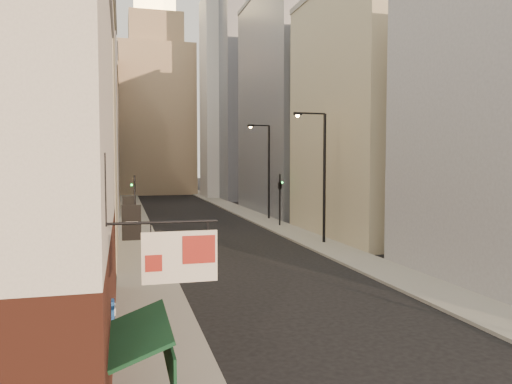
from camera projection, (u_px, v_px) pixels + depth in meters
name	position (u px, v px, depth m)	size (l,w,h in m)	color
sidewalk_left	(132.00, 212.00, 60.92)	(3.00, 140.00, 0.15)	gray
sidewalk_right	(236.00, 209.00, 64.30)	(3.00, 140.00, 0.15)	gray
near_building_left	(8.00, 167.00, 15.06)	(8.30, 23.04, 12.30)	#59281D
left_bldg_beige	(49.00, 132.00, 31.06)	(8.00, 12.00, 16.00)	tan
left_bldg_grey	(73.00, 120.00, 46.36)	(8.00, 16.00, 20.00)	gray
left_bldg_tan	(86.00, 143.00, 63.80)	(8.00, 18.00, 17.00)	tan
left_bldg_wingrid	(94.00, 127.00, 82.86)	(8.00, 20.00, 24.00)	gray
right_bldg_beige	(368.00, 115.00, 41.03)	(8.00, 16.00, 20.00)	tan
right_bldg_wingrid	(289.00, 105.00, 60.12)	(8.00, 20.00, 26.00)	gray
highrise	(270.00, 51.00, 87.89)	(21.00, 23.00, 51.20)	gray
clock_tower	(156.00, 103.00, 96.94)	(14.00, 14.00, 44.90)	tan
white_tower	(226.00, 90.00, 86.24)	(8.00, 8.00, 41.50)	silver
streetlamp_mid	(321.00, 170.00, 36.94)	(2.56, 0.30, 9.76)	black
streetlamp_far	(267.00, 166.00, 52.55)	(2.58, 0.82, 10.00)	black
traffic_light_left	(135.00, 193.00, 42.24)	(0.54, 0.42, 5.00)	black
traffic_light_right	(280.00, 187.00, 47.07)	(0.66, 0.66, 5.00)	black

